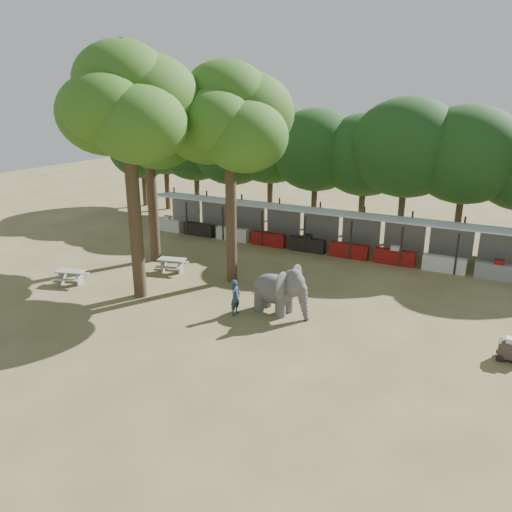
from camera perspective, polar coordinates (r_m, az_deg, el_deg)
The scene contains 11 objects.
ground at distance 21.15m, azimuth -3.95°, elevation -9.26°, with size 100.00×100.00×0.00m, color brown.
vendor_stalls at distance 32.55m, azimuth 8.84°, elevation 2.60°, with size 28.00×2.99×2.80m.
yard_tree_left at distance 30.07m, azimuth -12.28°, elevation 14.75°, with size 7.10×6.90×11.02m.
yard_tree_center at distance 24.29m, azimuth -14.54°, elevation 16.33°, with size 7.10×6.90×12.04m.
yard_tree_back at distance 25.77m, azimuth -3.08°, elevation 15.42°, with size 7.10×6.90×11.36m.
backdrop_trees at distance 36.59m, azimuth 11.88°, elevation 11.03°, with size 46.46×5.95×8.33m.
elephant at distance 22.92m, azimuth 2.78°, elevation -3.88°, with size 3.05×2.30×2.29m.
handler at distance 22.86m, azimuth -2.35°, elevation -4.74°, with size 0.61×0.41×1.69m, color #26384C.
picnic_table_near at distance 28.42m, azimuth -20.41°, elevation -2.07°, with size 1.82×1.73×0.74m.
picnic_table_far at distance 28.85m, azimuth -9.57°, elevation -0.83°, with size 1.85×1.73×0.77m.
cart_front at distance 21.50m, azimuth 27.12°, elevation -9.49°, with size 0.98×0.66×0.94m.
Camera 1 is at (10.01, -15.96, 9.62)m, focal length 35.00 mm.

